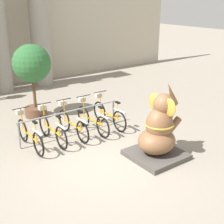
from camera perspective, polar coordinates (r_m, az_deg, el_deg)
name	(u,v)px	position (r m, az deg, el deg)	size (l,w,h in m)	color
ground_plane	(103,163)	(7.80, -1.57, -9.35)	(60.00, 60.00, 0.00)	gray
column_right	(40,26)	(14.42, -13.11, 15.01)	(1.07, 1.07, 5.16)	gray
bike_rack	(70,116)	(9.14, -7.63, -0.77)	(3.20, 0.05, 0.77)	gray
bicycle_0	(29,134)	(8.65, -14.87, -3.94)	(0.48, 1.74, 1.02)	black
bicycle_1	(52,129)	(8.87, -10.97, -2.99)	(0.48, 1.74, 1.02)	black
bicycle_2	(72,123)	(9.13, -7.28, -2.07)	(0.48, 1.74, 1.02)	black
bicycle_3	(92,119)	(9.40, -3.68, -1.27)	(0.48, 1.74, 1.02)	black
bicycle_4	(108,114)	(9.78, -0.67, -0.32)	(0.48, 1.74, 1.02)	black
elephant_statue	(159,133)	(7.90, 8.53, -3.79)	(1.30, 1.30, 1.96)	#4C4742
potted_tree	(32,68)	(10.55, -14.42, 7.85)	(1.25, 1.25, 2.45)	brown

